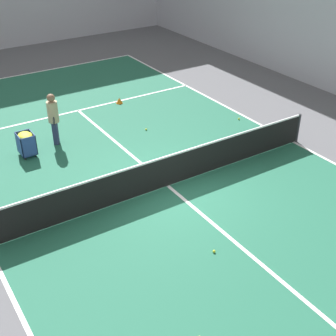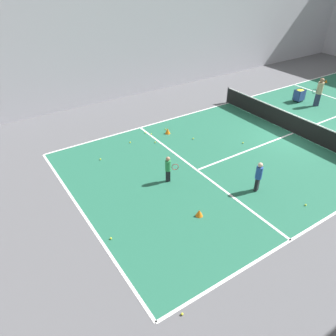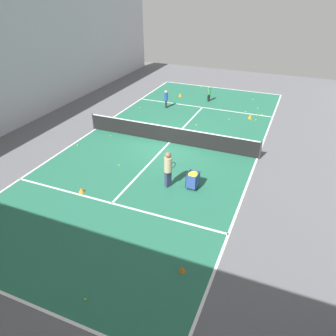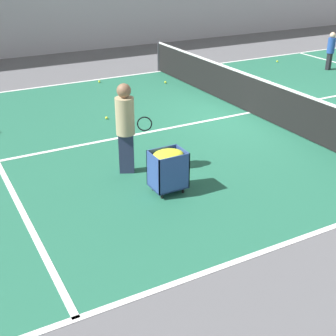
% 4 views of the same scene
% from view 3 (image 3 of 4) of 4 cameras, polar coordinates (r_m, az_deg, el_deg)
% --- Properties ---
extents(ground_plane, '(36.06, 36.06, 0.00)m').
position_cam_3_polar(ground_plane, '(18.79, 0.22, 4.46)').
color(ground_plane, '#5B5B60').
extents(court_playing_area, '(9.94, 22.95, 0.00)m').
position_cam_3_polar(court_playing_area, '(18.79, 0.22, 4.47)').
color(court_playing_area, '#23664C').
rests_on(court_playing_area, ground).
extents(line_baseline_near, '(9.94, 0.10, 0.00)m').
position_cam_3_polar(line_baseline_near, '(29.04, 9.14, 13.58)').
color(line_baseline_near, white).
rests_on(line_baseline_near, ground).
extents(line_baseline_far, '(9.94, 0.10, 0.00)m').
position_cam_3_polar(line_baseline_far, '(11.22, -24.36, -20.27)').
color(line_baseline_far, white).
rests_on(line_baseline_far, ground).
extents(line_sideline_left, '(0.10, 22.95, 0.00)m').
position_cam_3_polar(line_sideline_left, '(17.71, 15.26, 1.62)').
color(line_sideline_left, white).
rests_on(line_sideline_left, ground).
extents(line_sideline_right, '(0.10, 22.95, 0.00)m').
position_cam_3_polar(line_sideline_right, '(21.01, -12.49, 6.64)').
color(line_sideline_right, white).
rests_on(line_sideline_right, ground).
extents(line_service_near, '(9.94, 0.10, 0.00)m').
position_cam_3_polar(line_service_near, '(24.29, 6.01, 10.46)').
color(line_service_near, white).
rests_on(line_service_near, ground).
extents(line_service_far, '(9.94, 0.10, 0.00)m').
position_cam_3_polar(line_service_far, '(13.98, -9.76, -6.07)').
color(line_service_far, white).
rests_on(line_service_far, ground).
extents(line_centre_service, '(0.10, 12.62, 0.00)m').
position_cam_3_polar(line_centre_service, '(18.78, 0.22, 4.47)').
color(line_centre_service, white).
rests_on(line_centre_service, ground).
extents(hall_enclosure_right, '(0.15, 32.36, 8.60)m').
position_cam_3_polar(hall_enclosure_right, '(22.73, -23.99, 18.04)').
color(hall_enclosure_right, silver).
rests_on(hall_enclosure_right, ground).
extents(tennis_net, '(10.24, 0.10, 0.99)m').
position_cam_3_polar(tennis_net, '(18.57, 0.22, 5.88)').
color(tennis_net, '#2D2D33').
rests_on(tennis_net, ground).
extents(player_near_baseline, '(0.32, 0.57, 1.15)m').
position_cam_3_polar(player_near_baseline, '(25.42, 7.15, 12.86)').
color(player_near_baseline, black).
rests_on(player_near_baseline, ground).
extents(coach_at_net, '(0.46, 0.70, 1.73)m').
position_cam_3_polar(coach_at_net, '(14.33, 0.01, 0.15)').
color(coach_at_net, '#2D3351').
rests_on(coach_at_net, ground).
extents(child_midcourt, '(0.33, 0.33, 1.27)m').
position_cam_3_polar(child_midcourt, '(23.87, -0.35, 12.11)').
color(child_midcourt, black).
rests_on(child_midcourt, ground).
extents(ball_cart, '(0.47, 0.60, 0.78)m').
position_cam_3_polar(ball_cart, '(14.50, 4.37, -1.63)').
color(ball_cart, '#2D478C').
rests_on(ball_cart, ground).
extents(training_cone_0, '(0.27, 0.27, 0.26)m').
position_cam_3_polar(training_cone_0, '(26.53, 2.17, 12.62)').
color(training_cone_0, orange).
rests_on(training_cone_0, ground).
extents(training_cone_1, '(0.27, 0.27, 0.30)m').
position_cam_3_polar(training_cone_1, '(22.75, 14.11, 8.70)').
color(training_cone_1, orange).
rests_on(training_cone_1, ground).
extents(training_cone_2, '(0.27, 0.27, 0.23)m').
position_cam_3_polar(training_cone_2, '(14.89, -14.83, -3.70)').
color(training_cone_2, orange).
rests_on(training_cone_2, ground).
extents(training_cone_3, '(0.22, 0.22, 0.22)m').
position_cam_3_polar(training_cone_3, '(10.98, 2.46, -17.16)').
color(training_cone_3, orange).
rests_on(training_cone_3, ground).
extents(tennis_ball_0, '(0.07, 0.07, 0.07)m').
position_cam_3_polar(tennis_ball_0, '(23.61, 16.06, 8.92)').
color(tennis_ball_0, yellow).
rests_on(tennis_ball_0, ground).
extents(tennis_ball_1, '(0.07, 0.07, 0.07)m').
position_cam_3_polar(tennis_ball_1, '(24.74, 15.36, 9.99)').
color(tennis_ball_1, yellow).
rests_on(tennis_ball_1, ground).
extents(tennis_ball_2, '(0.07, 0.07, 0.07)m').
position_cam_3_polar(tennis_ball_2, '(22.60, 15.05, 8.12)').
color(tennis_ball_2, yellow).
rests_on(tennis_ball_2, ground).
extents(tennis_ball_3, '(0.07, 0.07, 0.07)m').
position_cam_3_polar(tennis_ball_3, '(23.48, 15.26, 8.92)').
color(tennis_ball_3, yellow).
rests_on(tennis_ball_3, ground).
extents(tennis_ball_4, '(0.07, 0.07, 0.07)m').
position_cam_3_polar(tennis_ball_4, '(29.17, 5.69, 13.95)').
color(tennis_ball_4, yellow).
rests_on(tennis_ball_4, ground).
extents(tennis_ball_5, '(0.07, 0.07, 0.07)m').
position_cam_3_polar(tennis_ball_5, '(16.59, -8.51, 0.50)').
color(tennis_ball_5, yellow).
rests_on(tennis_ball_5, ground).
extents(tennis_ball_6, '(0.07, 0.07, 0.07)m').
position_cam_3_polar(tennis_ball_6, '(29.98, -1.06, 14.54)').
color(tennis_ball_6, yellow).
rests_on(tennis_ball_6, ground).
extents(tennis_ball_7, '(0.07, 0.07, 0.07)m').
position_cam_3_polar(tennis_ball_7, '(23.85, 13.34, 9.51)').
color(tennis_ball_7, yellow).
rests_on(tennis_ball_7, ground).
extents(tennis_ball_8, '(0.07, 0.07, 0.07)m').
position_cam_3_polar(tennis_ball_8, '(24.09, -4.89, 10.42)').
color(tennis_ball_8, yellow).
rests_on(tennis_ball_8, ground).
extents(tennis_ball_9, '(0.07, 0.07, 0.07)m').
position_cam_3_polar(tennis_ball_9, '(22.31, 10.61, 8.35)').
color(tennis_ball_9, yellow).
rests_on(tennis_ball_9, ground).
extents(tennis_ball_10, '(0.07, 0.07, 0.07)m').
position_cam_3_polar(tennis_ball_10, '(26.58, 14.56, 11.50)').
color(tennis_ball_10, yellow).
rests_on(tennis_ball_10, ground).
extents(tennis_ball_11, '(0.07, 0.07, 0.07)m').
position_cam_3_polar(tennis_ball_11, '(19.09, -15.49, 3.86)').
color(tennis_ball_11, yellow).
rests_on(tennis_ball_11, ground).
extents(tennis_ball_12, '(0.07, 0.07, 0.07)m').
position_cam_3_polar(tennis_ball_12, '(21.11, 4.94, 7.48)').
color(tennis_ball_12, yellow).
rests_on(tennis_ball_12, ground).
extents(tennis_ball_13, '(0.07, 0.07, 0.07)m').
position_cam_3_polar(tennis_ball_13, '(19.82, -9.97, 5.55)').
color(tennis_ball_13, yellow).
rests_on(tennis_ball_13, ground).
extents(tennis_ball_14, '(0.07, 0.07, 0.07)m').
position_cam_3_polar(tennis_ball_14, '(10.61, -14.21, -21.31)').
color(tennis_ball_14, yellow).
rests_on(tennis_ball_14, ground).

